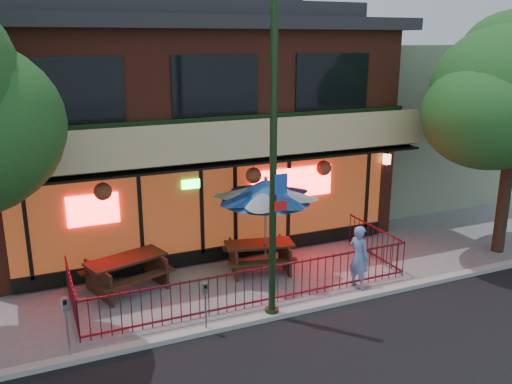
# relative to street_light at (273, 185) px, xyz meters

# --- Properties ---
(ground) EXTENTS (80.00, 80.00, 0.00)m
(ground) POSITION_rel_street_light_xyz_m (-0.00, 0.40, -3.15)
(ground) COLOR gray
(ground) RESTS_ON ground
(curb) EXTENTS (80.00, 0.25, 0.12)m
(curb) POSITION_rel_street_light_xyz_m (-0.00, -0.10, -3.09)
(curb) COLOR #999993
(curb) RESTS_ON ground
(restaurant_building) EXTENTS (12.96, 9.49, 8.05)m
(restaurant_building) POSITION_rel_street_light_xyz_m (-0.00, 7.51, 0.98)
(restaurant_building) COLOR maroon
(restaurant_building) RESTS_ON ground
(neighbor_building) EXTENTS (6.00, 7.00, 6.00)m
(neighbor_building) POSITION_rel_street_light_xyz_m (9.00, 8.10, -0.15)
(neighbor_building) COLOR gray
(neighbor_building) RESTS_ON ground
(patio_fence) EXTENTS (8.44, 2.62, 1.00)m
(patio_fence) POSITION_rel_street_light_xyz_m (-0.00, 0.91, -2.52)
(patio_fence) COLOR #490F1D
(patio_fence) RESTS_ON ground
(street_light) EXTENTS (0.43, 0.32, 7.00)m
(street_light) POSITION_rel_street_light_xyz_m (0.00, 0.00, 0.00)
(street_light) COLOR black
(street_light) RESTS_ON ground
(picnic_table_left) EXTENTS (2.35, 2.05, 0.85)m
(picnic_table_left) POSITION_rel_street_light_xyz_m (-2.78, 2.80, -2.59)
(picnic_table_left) COLOR #342013
(picnic_table_left) RESTS_ON ground
(picnic_table_right) EXTENTS (2.13, 1.80, 0.80)m
(picnic_table_right) POSITION_rel_street_light_xyz_m (0.80, 2.51, -2.62)
(picnic_table_right) COLOR #372613
(picnic_table_right) RESTS_ON ground
(patio_umbrella) EXTENTS (2.37, 2.37, 2.71)m
(patio_umbrella) POSITION_rel_street_light_xyz_m (0.92, 2.37, -0.83)
(patio_umbrella) COLOR gray
(patio_umbrella) RESTS_ON ground
(pedestrian) EXTENTS (0.55, 0.69, 1.67)m
(pedestrian) POSITION_rel_street_light_xyz_m (2.69, 0.50, -2.31)
(pedestrian) COLOR #5D81BB
(pedestrian) RESTS_ON ground
(parking_meter_near) EXTENTS (0.13, 0.12, 1.18)m
(parking_meter_near) POSITION_rel_street_light_xyz_m (-1.63, -0.08, -2.35)
(parking_meter_near) COLOR gray
(parking_meter_near) RESTS_ON ground
(parking_meter_far) EXTENTS (0.15, 0.14, 1.37)m
(parking_meter_far) POSITION_rel_street_light_xyz_m (-4.46, 0.00, -2.22)
(parking_meter_far) COLOR #9EA1A6
(parking_meter_far) RESTS_ON ground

